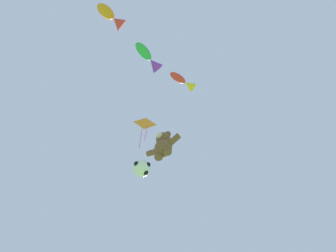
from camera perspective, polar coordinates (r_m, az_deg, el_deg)
name	(u,v)px	position (r m, az deg, el deg)	size (l,w,h in m)	color
teddy_bear_kite	(163,145)	(11.64, -1.05, -4.22)	(1.80, 0.79, 1.82)	brown
soccer_ball_kite	(142,168)	(10.80, -5.76, -9.18)	(0.79, 0.79, 0.73)	white
fish_kite_crimson	(183,81)	(15.05, 3.39, 9.65)	(1.03, 1.63, 0.54)	red
fish_kite_emerald	(149,58)	(14.72, -4.17, 14.58)	(0.74, 1.83, 0.67)	green
fish_kite_tangerine	(112,17)	(14.10, -12.14, 22.23)	(0.95, 1.55, 0.68)	orange
diamond_kite	(145,125)	(15.35, -5.08, 0.23)	(1.03, 0.98, 3.21)	orange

